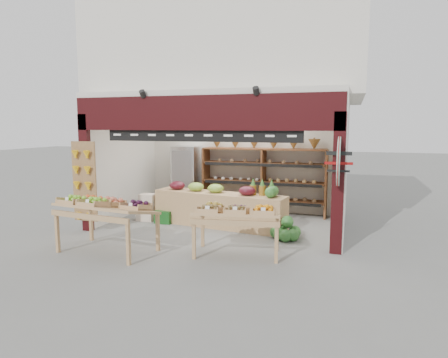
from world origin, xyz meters
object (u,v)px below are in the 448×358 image
at_px(refrigerator, 187,178).
at_px(watermelon_pile, 285,232).
at_px(display_table_left, 103,206).
at_px(back_shelving, 263,167).
at_px(mid_counter, 219,208).
at_px(display_table_right, 237,212).
at_px(cardboard_stack, 156,211).

relative_size(refrigerator, watermelon_pile, 2.82).
distance_m(display_table_left, watermelon_pile, 3.76).
bearing_deg(back_shelving, mid_counter, -112.53).
height_order(back_shelving, watermelon_pile, back_shelving).
relative_size(mid_counter, display_table_right, 1.93).
bearing_deg(mid_counter, refrigerator, 132.47).
xyz_separation_m(display_table_left, watermelon_pile, (3.21, 1.82, -0.71)).
relative_size(cardboard_stack, display_table_left, 0.51).
height_order(back_shelving, mid_counter, back_shelving).
bearing_deg(watermelon_pile, refrigerator, 144.81).
distance_m(refrigerator, display_table_left, 4.07).
relative_size(back_shelving, watermelon_pile, 5.23).
relative_size(display_table_left, display_table_right, 1.11).
bearing_deg(refrigerator, display_table_left, -90.31).
xyz_separation_m(back_shelving, watermelon_pile, (0.98, -2.33, -1.11)).
height_order(display_table_left, watermelon_pile, display_table_left).
relative_size(refrigerator, display_table_right, 1.06).
height_order(refrigerator, display_table_right, refrigerator).
xyz_separation_m(refrigerator, cardboard_stack, (-0.20, -1.59, -0.66)).
distance_m(refrigerator, watermelon_pile, 3.98).
xyz_separation_m(back_shelving, display_table_right, (0.28, -3.60, -0.48)).
bearing_deg(display_table_right, display_table_left, -167.52).
height_order(display_table_right, watermelon_pile, display_table_right).
height_order(cardboard_stack, mid_counter, mid_counter).
xyz_separation_m(cardboard_stack, display_table_left, (0.18, -2.49, 0.63)).
bearing_deg(mid_counter, display_table_right, -62.25).
bearing_deg(cardboard_stack, refrigerator, 82.97).
xyz_separation_m(refrigerator, watermelon_pile, (3.19, -2.25, -0.74)).
distance_m(mid_counter, watermelon_pile, 1.82).
bearing_deg(back_shelving, cardboard_stack, -145.32).
distance_m(cardboard_stack, mid_counter, 1.71).
relative_size(back_shelving, mid_counter, 1.02).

